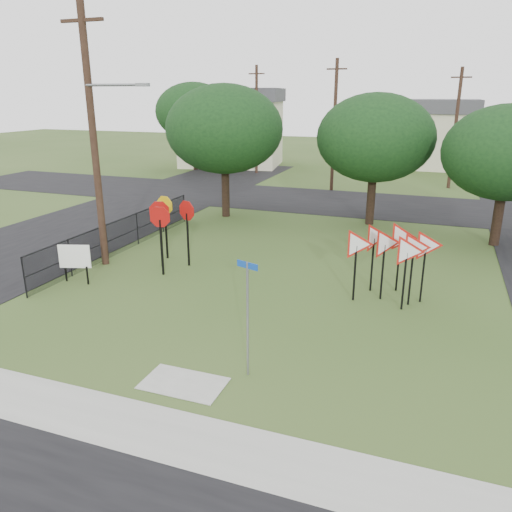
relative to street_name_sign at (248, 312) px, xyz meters
The scene contains 21 objects.
ground 2.60m from the street_name_sign, 132.01° to the left, with size 140.00×140.00×0.00m, color #314B1C.
sidewalk 3.48m from the street_name_sign, 115.57° to the right, with size 30.00×1.60×0.02m, color #9C9D94.
planting_strip 4.49m from the street_name_sign, 108.41° to the right, with size 30.00×0.80×0.02m, color #314B1C.
street_left 17.65m from the street_name_sign, 139.28° to the left, with size 8.00×50.00×0.02m, color black.
street_far 21.56m from the street_name_sign, 93.50° to the left, with size 60.00×8.00×0.02m, color black.
curb_pad 2.34m from the street_name_sign, 144.31° to the right, with size 2.00×1.20×0.02m, color #9C9D94.
street_name_sign is the anchor object (origin of this frame).
stop_sign_cluster 8.93m from the street_name_sign, 131.82° to the left, with size 2.13×2.04×2.71m.
yield_sign_cluster 6.79m from the street_name_sign, 65.42° to the left, with size 3.22×1.83×2.55m.
info_board 9.11m from the street_name_sign, 155.52° to the left, with size 1.13×0.40×1.47m.
utility_pole_main 10.99m from the street_name_sign, 145.15° to the left, with size 3.55×0.33×10.00m.
far_pole_a 25.83m from the street_name_sign, 97.41° to the left, with size 1.40×0.24×9.00m.
far_pole_b 29.94m from the street_name_sign, 80.96° to the left, with size 1.40×0.24×8.50m.
far_pole_c 33.55m from the street_name_sign, 109.78° to the left, with size 1.40×0.24×9.00m.
fence_run 11.82m from the street_name_sign, 139.15° to the left, with size 0.05×11.55×1.50m.
house_left 38.67m from the street_name_sign, 113.36° to the left, with size 10.58×8.88×7.20m.
house_mid 41.57m from the street_name_sign, 86.29° to the left, with size 8.40×8.40×6.20m.
tree_near_left 17.39m from the street_name_sign, 115.32° to the left, with size 6.40×6.40×7.27m.
tree_near_mid 16.71m from the street_name_sign, 87.61° to the left, with size 6.00×6.00×6.80m.
tree_near_right 16.13m from the street_name_sign, 65.18° to the left, with size 5.60×5.60×6.33m.
tree_far_left 36.07m from the street_name_sign, 118.83° to the left, with size 6.80×6.80×7.73m.
Camera 1 is at (5.29, -11.68, 6.70)m, focal length 35.00 mm.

